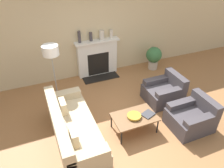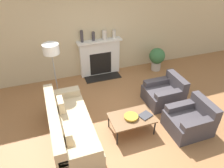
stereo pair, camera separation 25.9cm
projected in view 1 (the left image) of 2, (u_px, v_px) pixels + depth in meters
The scene contains 15 objects.
ground_plane at pixel (125, 126), 4.99m from camera, with size 18.00×18.00×0.00m, color #99663D.
wall_back at pixel (88, 29), 6.20m from camera, with size 18.00×0.06×2.90m.
fireplace at pixel (97, 58), 6.65m from camera, with size 1.34×0.59×1.13m.
couch at pixel (73, 130), 4.45m from camera, with size 0.82×2.08×0.81m.
armchair_near at pixel (192, 117), 4.83m from camera, with size 0.89×0.78×0.72m.
armchair_far at pixel (164, 91), 5.66m from camera, with size 0.89×0.78×0.72m.
coffee_table at pixel (135, 117), 4.69m from camera, with size 0.94×0.62×0.39m.
bowl at pixel (134, 116), 4.63m from camera, with size 0.30×0.30×0.06m.
book at pixel (148, 114), 4.72m from camera, with size 0.33×0.30×0.02m.
floor_lamp at pixel (52, 57), 5.04m from camera, with size 0.38×0.38×1.58m.
mantel_vase_left at pixel (79, 37), 6.09m from camera, with size 0.08×0.08×0.34m.
mantel_vase_center_left at pixel (91, 37), 6.22m from camera, with size 0.09×0.09×0.26m.
mantel_vase_center_right at pixel (102, 35), 6.32m from camera, with size 0.14×0.14×0.27m.
mantel_vase_right at pixel (111, 34), 6.42m from camera, with size 0.11×0.11×0.24m.
potted_plant at pixel (154, 56), 7.01m from camera, with size 0.50×0.50×0.74m.
Camera 1 is at (-1.67, -3.26, 3.53)m, focal length 35.00 mm.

